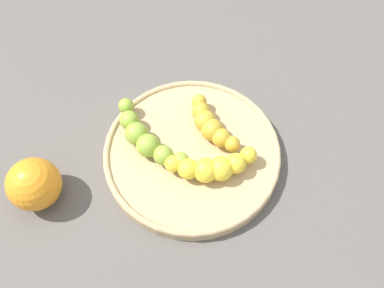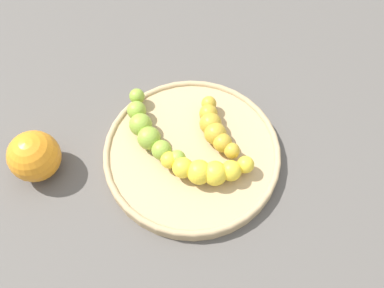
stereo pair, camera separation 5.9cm
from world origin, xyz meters
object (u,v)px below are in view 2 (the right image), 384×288
Objects in this scene: banana_green at (148,130)px; banana_yellow at (207,170)px; banana_spotted at (215,128)px; fruit_bowl at (192,153)px; orange_fruit at (34,156)px.

banana_yellow is at bearing 111.62° from banana_green.
banana_green is 1.31× the size of banana_spotted.
banana_yellow reaches higher than banana_spotted.
banana_green reaches higher than banana_spotted.
banana_yellow is (-0.05, -0.01, 0.03)m from fruit_bowl.
orange_fruit reaches higher than fruit_bowl.
orange_fruit reaches higher than banana_yellow.
fruit_bowl is 2.37× the size of banana_spotted.
banana_spotted is 1.50× the size of orange_fruit.
banana_spotted is 0.27m from orange_fruit.
orange_fruit is (0.01, 0.27, 0.00)m from banana_spotted.
banana_green is 0.10m from banana_spotted.
banana_green is at bearing -18.44° from banana_spotted.
fruit_bowl is 0.05m from banana_spotted.
banana_spotted is at bearing 173.20° from banana_yellow.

